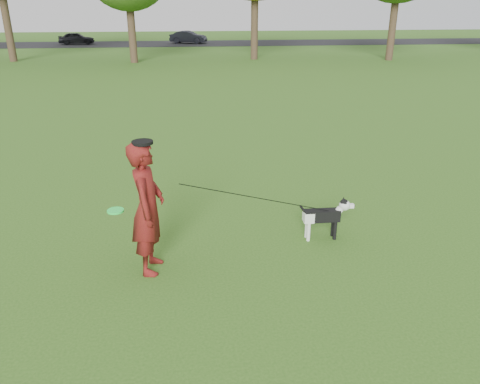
{
  "coord_description": "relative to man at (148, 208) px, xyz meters",
  "views": [
    {
      "loc": [
        -0.65,
        -6.38,
        3.68
      ],
      "look_at": [
        0.09,
        0.26,
        0.95
      ],
      "focal_mm": 35.0,
      "sensor_mm": 36.0,
      "label": 1
    }
  ],
  "objects": [
    {
      "name": "man",
      "position": [
        0.0,
        0.0,
        0.0
      ],
      "size": [
        0.54,
        0.76,
        1.95
      ],
      "primitive_type": "imported",
      "rotation": [
        0.0,
        0.0,
        1.47
      ],
      "color": "#580C12",
      "rests_on": "ground"
    },
    {
      "name": "ground",
      "position": [
        1.28,
        0.27,
        -0.98
      ],
      "size": [
        120.0,
        120.0,
        0.0
      ],
      "primitive_type": "plane",
      "color": "#285116",
      "rests_on": "ground"
    },
    {
      "name": "car_mid",
      "position": [
        0.92,
        40.27,
        -0.4
      ],
      "size": [
        3.61,
        2.16,
        1.12
      ],
      "primitive_type": "imported",
      "rotation": [
        0.0,
        0.0,
        1.27
      ],
      "color": "black",
      "rests_on": "road"
    },
    {
      "name": "man_held_items",
      "position": [
        1.69,
        0.3,
        -0.06
      ],
      "size": [
        3.49,
        0.88,
        1.49
      ],
      "color": "#20FF4B",
      "rests_on": "ground"
    },
    {
      "name": "road",
      "position": [
        1.28,
        40.27,
        -0.97
      ],
      "size": [
        120.0,
        7.0,
        0.02
      ],
      "primitive_type": "cube",
      "color": "black",
      "rests_on": "ground"
    },
    {
      "name": "dog",
      "position": [
        2.81,
        0.66,
        -0.54
      ],
      "size": [
        0.94,
        0.19,
        0.71
      ],
      "color": "black",
      "rests_on": "ground"
    },
    {
      "name": "car_left",
      "position": [
        -9.3,
        40.27,
        -0.42
      ],
      "size": [
        3.22,
        1.47,
        1.07
      ],
      "primitive_type": "imported",
      "rotation": [
        0.0,
        0.0,
        1.64
      ],
      "color": "black",
      "rests_on": "road"
    }
  ]
}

